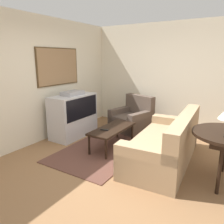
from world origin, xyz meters
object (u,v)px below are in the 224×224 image
(couch, at_px, (166,145))
(coffee_table, at_px, (112,130))
(armchair, at_px, (132,119))
(tv, at_px, (73,115))

(couch, distance_m, coffee_table, 1.14)
(armchair, distance_m, coffee_table, 1.26)
(couch, height_order, coffee_table, couch)
(coffee_table, bearing_deg, tv, 83.46)
(tv, relative_size, coffee_table, 0.98)
(coffee_table, bearing_deg, couch, -90.90)
(tv, relative_size, armchair, 1.09)
(tv, xyz_separation_m, coffee_table, (-0.13, -1.16, -0.12))
(couch, bearing_deg, armchair, -137.96)
(couch, xyz_separation_m, coffee_table, (0.02, 1.14, 0.08))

